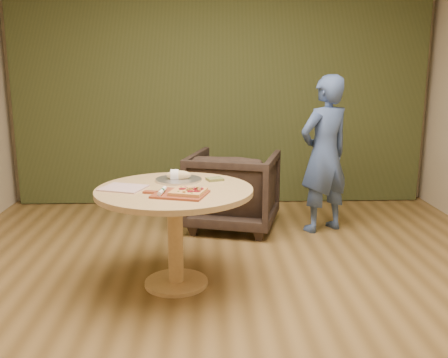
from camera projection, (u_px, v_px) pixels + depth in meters
name	position (u px, v px, depth m)	size (l,w,h in m)	color
room_shell	(237.00, 103.00, 2.99)	(5.04, 6.04, 2.84)	olive
curtain	(221.00, 85.00, 5.81)	(4.80, 0.14, 2.78)	#2E3518
pedestal_table	(175.00, 207.00, 3.64)	(1.14, 1.14, 0.75)	tan
pizza_paddle	(179.00, 194.00, 3.42)	(0.47, 0.37, 0.01)	#964226
flatbread_pizza	(189.00, 191.00, 3.41)	(0.27, 0.27, 0.04)	#E5A859
cutlery_roll	(162.00, 191.00, 3.42)	(0.05, 0.20, 0.03)	white
newspaper	(124.00, 188.00, 3.61)	(0.30, 0.25, 0.01)	white
serving_tray	(179.00, 180.00, 3.86)	(0.36, 0.36, 0.02)	silver
bread_roll	(177.00, 175.00, 3.85)	(0.19, 0.09, 0.09)	beige
green_packet	(215.00, 179.00, 3.86)	(0.12, 0.10, 0.02)	#535C29
armchair	(234.00, 186.00, 5.03)	(0.84, 0.79, 0.87)	black
person_standing	(324.00, 155.00, 4.88)	(0.56, 0.37, 1.54)	#3F588E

